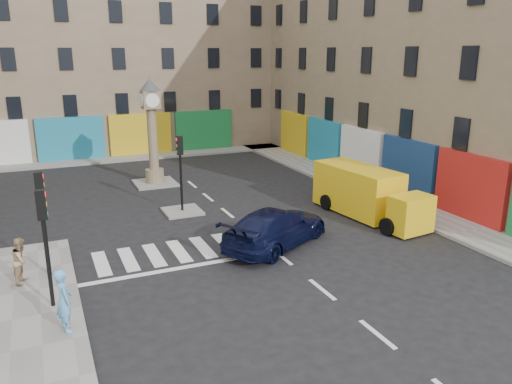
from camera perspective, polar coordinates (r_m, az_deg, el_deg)
ground at (r=18.74m, az=4.36°, el=-8.54°), size 120.00×120.00×0.00m
sidewalk_right at (r=31.11m, az=9.86°, el=1.35°), size 2.60×30.00×0.15m
sidewalk_far at (r=38.21m, az=-17.11°, el=3.56°), size 32.00×2.40×0.15m
island_near at (r=25.01m, az=-8.40°, el=-2.19°), size 1.80×1.80×0.12m
island_far at (r=30.62m, az=-11.45°, el=1.01°), size 2.40×2.40×0.12m
building_right at (r=34.09m, az=19.72°, el=15.40°), size 10.00×30.00×16.00m
building_far at (r=43.21m, az=-19.06°, el=16.02°), size 32.00×10.00×17.00m
traffic_light_left_near at (r=16.03m, az=-23.06°, el=-4.02°), size 0.28×0.22×3.70m
traffic_light_left_far at (r=18.32m, az=-23.26°, el=-1.65°), size 0.28×0.22×3.70m
traffic_light_island at (r=24.36m, az=-8.64°, el=3.49°), size 0.28×0.22×3.70m
clock_pillar at (r=29.94m, az=-11.81°, el=7.48°), size 1.20×1.20×6.10m
navy_sedan at (r=20.40m, az=2.30°, el=-4.06°), size 5.78×4.58×1.57m
yellow_van at (r=24.45m, az=12.49°, el=-0.15°), size 2.71×6.52×2.31m
pedestrian_blue at (r=15.08m, az=-21.09°, el=-11.45°), size 0.57×0.75×1.84m
pedestrian_tan at (r=18.63m, az=-25.20°, el=-7.08°), size 0.82×0.93×1.59m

